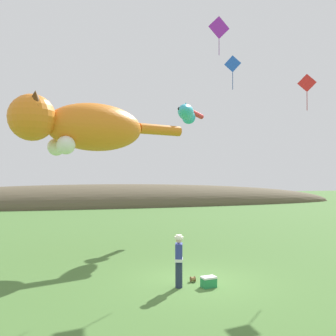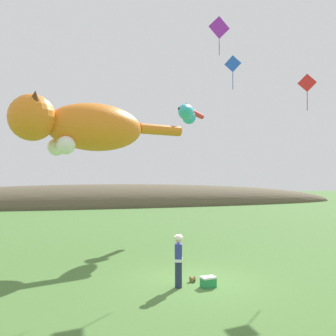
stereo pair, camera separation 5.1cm
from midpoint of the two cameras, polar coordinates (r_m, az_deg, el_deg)
name	(u,v)px [view 2 (the right image)]	position (r m, az deg, el deg)	size (l,w,h in m)	color
ground_plane	(196,281)	(13.98, 4.41, -16.85)	(120.00, 120.00, 0.00)	#477033
distant_hill_ridge	(107,205)	(46.82, -9.17, -5.58)	(62.63, 10.94, 5.11)	brown
festival_attendant	(178,259)	(13.00, 1.72, -13.73)	(0.37, 0.48, 1.77)	#232D47
kite_spool	(192,279)	(13.87, 3.85, -16.55)	(0.17, 0.20, 0.20)	olive
picnic_cooler	(208,282)	(13.30, 6.26, -16.86)	(0.54, 0.40, 0.36)	#268C4C
kite_giant_cat	(83,127)	(18.24, -12.76, 6.16)	(8.60, 3.96, 2.71)	orange
kite_fish_windsock	(187,113)	(23.57, 2.93, 8.37)	(2.16, 3.48, 1.04)	#33B2CC
kite_tube_streamer	(196,114)	(26.61, 4.39, 8.22)	(1.90, 2.39, 0.44)	red
kite_diamond_blue	(233,64)	(20.31, 9.91, 15.30)	(0.75, 0.49, 1.78)	blue
kite_diamond_violet	(219,28)	(22.07, 7.88, 20.41)	(1.27, 0.06, 2.17)	purple
kite_diamond_red	(307,83)	(19.75, 20.51, 11.98)	(0.75, 0.51, 1.79)	red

